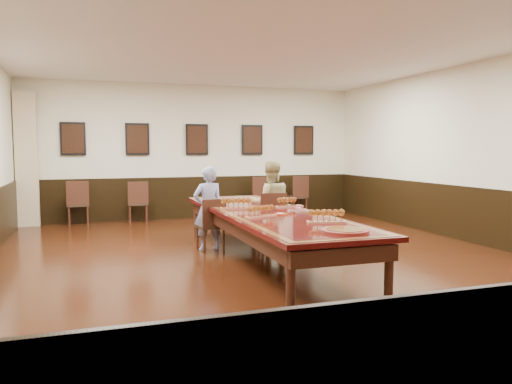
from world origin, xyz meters
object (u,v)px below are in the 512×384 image
object	(u,v)px
person_man	(208,208)
person_woman	(270,204)
carved_platter	(345,231)
chair_woman	(271,220)
spare_chair_a	(78,203)
spare_chair_d	(296,195)
conference_table	(267,221)
spare_chair_c	(256,197)
spare_chair_b	(138,202)
chair_man	(210,225)

from	to	relation	value
person_man	person_woman	world-z (taller)	person_woman
person_woman	carved_platter	xyz separation A→B (m)	(-0.26, -3.10, 0.03)
chair_woman	carved_platter	xyz separation A→B (m)	(-0.24, -3.00, 0.30)
person_man	spare_chair_a	bearing A→B (deg)	-67.08
chair_woman	spare_chair_a	world-z (taller)	spare_chair_a
spare_chair_d	conference_table	distance (m)	5.30
spare_chair_a	person_man	bearing A→B (deg)	120.32
spare_chair_c	spare_chair_d	world-z (taller)	spare_chair_c
person_woman	carved_platter	distance (m)	3.11
spare_chair_b	chair_woman	bearing A→B (deg)	118.97
spare_chair_d	carved_platter	world-z (taller)	spare_chair_d
spare_chair_d	person_man	size ratio (longest dim) A/B	0.71
spare_chair_b	spare_chair_a	bearing A→B (deg)	-0.42
spare_chair_d	spare_chair_a	bearing A→B (deg)	-7.96
spare_chair_b	person_woman	distance (m)	4.01
conference_table	spare_chair_d	bearing A→B (deg)	62.02
person_man	person_woman	distance (m)	1.09
chair_woman	spare_chair_b	size ratio (longest dim) A/B	1.00
spare_chair_d	carved_platter	size ratio (longest dim) A/B	1.46
chair_man	spare_chair_b	world-z (taller)	spare_chair_b
spare_chair_a	spare_chair_c	world-z (taller)	spare_chair_c
person_woman	carved_platter	size ratio (longest dim) A/B	2.18
spare_chair_a	person_man	world-z (taller)	person_man
chair_man	person_man	xyz separation A→B (m)	(-0.01, 0.09, 0.26)
person_woman	conference_table	size ratio (longest dim) A/B	0.30
chair_man	person_man	size ratio (longest dim) A/B	0.63
spare_chair_c	person_man	world-z (taller)	person_man
spare_chair_b	person_man	xyz separation A→B (m)	(0.82, -3.48, 0.22)
person_man	spare_chair_b	bearing A→B (deg)	-84.56
chair_man	spare_chair_b	size ratio (longest dim) A/B	0.92
spare_chair_c	person_man	distance (m)	4.08
chair_man	spare_chair_d	distance (m)	4.81
person_man	carved_platter	distance (m)	3.25
chair_woman	spare_chair_c	bearing A→B (deg)	-94.97
chair_woman	spare_chair_b	distance (m)	4.08
chair_man	conference_table	xyz separation A→B (m)	(0.62, -1.01, 0.17)
spare_chair_a	person_woman	bearing A→B (deg)	131.35
spare_chair_a	conference_table	xyz separation A→B (m)	(2.73, -4.63, 0.12)
chair_woman	spare_chair_c	size ratio (longest dim) A/B	0.95
spare_chair_d	person_woman	world-z (taller)	person_woman
person_woman	conference_table	bearing A→B (deg)	76.89
spare_chair_b	carved_platter	xyz separation A→B (m)	(1.65, -6.62, 0.30)
chair_man	chair_woman	xyz separation A→B (m)	(1.06, -0.05, 0.04)
spare_chair_a	spare_chair_d	distance (m)	5.22
spare_chair_a	carved_platter	bearing A→B (deg)	113.25
person_woman	carved_platter	bearing A→B (deg)	95.14
spare_chair_a	person_man	distance (m)	4.10
conference_table	chair_man	bearing A→B (deg)	121.47
person_man	conference_table	world-z (taller)	person_man
person_man	carved_platter	size ratio (longest dim) A/B	2.05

